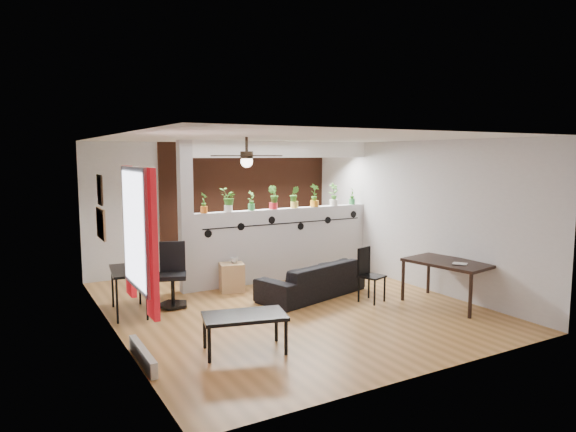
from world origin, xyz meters
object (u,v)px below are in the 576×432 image
at_px(potted_plant_3, 273,197).
at_px(folding_chair, 368,270).
at_px(cube_shelf, 232,277).
at_px(dining_table, 448,266).
at_px(potted_plant_0, 204,202).
at_px(office_chair, 173,279).
at_px(potted_plant_5, 314,194).
at_px(ceiling_fan, 247,158).
at_px(potted_plant_1, 228,199).
at_px(computer_desk, 128,273).
at_px(coffee_table, 244,318).
at_px(sofa, 312,280).
at_px(potted_plant_4, 294,196).
at_px(potted_plant_6, 334,194).
at_px(potted_plant_2, 251,200).
at_px(cup, 234,260).
at_px(potted_plant_7, 352,195).

relative_size(potted_plant_3, folding_chair, 0.50).
height_order(cube_shelf, dining_table, dining_table).
relative_size(potted_plant_0, office_chair, 0.37).
bearing_deg(potted_plant_5, ceiling_fan, -141.67).
distance_m(ceiling_fan, potted_plant_1, 2.00).
height_order(computer_desk, coffee_table, computer_desk).
height_order(sofa, coffee_table, sofa).
distance_m(ceiling_fan, folding_chair, 2.73).
bearing_deg(potted_plant_1, cube_shelf, -106.01).
distance_m(potted_plant_4, potted_plant_6, 0.90).
relative_size(potted_plant_4, folding_chair, 0.47).
height_order(ceiling_fan, potted_plant_6, ceiling_fan).
height_order(computer_desk, folding_chair, folding_chair).
xyz_separation_m(potted_plant_2, dining_table, (2.09, -2.75, -0.92)).
bearing_deg(potted_plant_3, computer_desk, -165.34).
bearing_deg(office_chair, cube_shelf, 17.08).
relative_size(potted_plant_4, office_chair, 0.42).
bearing_deg(potted_plant_2, folding_chair, -60.17).
bearing_deg(cube_shelf, potted_plant_0, 149.52).
distance_m(potted_plant_1, computer_desk, 2.27).
height_order(potted_plant_5, cup, potted_plant_5).
height_order(sofa, dining_table, dining_table).
distance_m(potted_plant_7, dining_table, 2.91).
distance_m(potted_plant_2, potted_plant_3, 0.45).
height_order(potted_plant_4, potted_plant_7, potted_plant_4).
distance_m(potted_plant_4, computer_desk, 3.49).
bearing_deg(computer_desk, ceiling_fan, -36.20).
distance_m(potted_plant_6, cube_shelf, 2.73).
bearing_deg(computer_desk, folding_chair, -19.30).
xyz_separation_m(sofa, cup, (-1.01, 0.92, 0.27)).
bearing_deg(cup, potted_plant_6, 8.39).
bearing_deg(potted_plant_2, potted_plant_4, 0.00).
bearing_deg(computer_desk, cube_shelf, 12.33).
distance_m(potted_plant_1, cup, 1.08).
bearing_deg(coffee_table, computer_desk, 111.51).
distance_m(potted_plant_6, potted_plant_7, 0.45).
bearing_deg(dining_table, cube_shelf, 137.63).
bearing_deg(potted_plant_4, ceiling_fan, -135.41).
bearing_deg(dining_table, ceiling_fan, 162.50).
distance_m(office_chair, dining_table, 4.31).
bearing_deg(coffee_table, potted_plant_7, 38.04).
bearing_deg(coffee_table, cube_shelf, 69.84).
bearing_deg(potted_plant_5, sofa, -123.86).
bearing_deg(potted_plant_1, computer_desk, -158.97).
bearing_deg(dining_table, potted_plant_2, 127.28).
bearing_deg(folding_chair, cup, 135.02).
bearing_deg(potted_plant_2, computer_desk, -162.71).
bearing_deg(cube_shelf, potted_plant_4, 26.55).
distance_m(office_chair, coffee_table, 2.26).
bearing_deg(cube_shelf, dining_table, -29.00).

